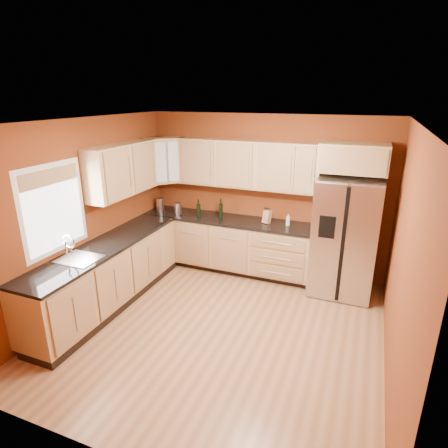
% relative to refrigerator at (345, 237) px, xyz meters
% --- Properties ---
extents(floor, '(4.00, 4.00, 0.00)m').
position_rel_refrigerator_xyz_m(floor, '(-1.35, -1.62, -0.89)').
color(floor, '#8F5C37').
rests_on(floor, ground).
extents(ceiling, '(4.00, 4.00, 0.00)m').
position_rel_refrigerator_xyz_m(ceiling, '(-1.35, -1.62, 1.71)').
color(ceiling, silver).
rests_on(ceiling, wall_back).
extents(wall_back, '(4.00, 0.04, 2.60)m').
position_rel_refrigerator_xyz_m(wall_back, '(-1.35, 0.38, 0.41)').
color(wall_back, maroon).
rests_on(wall_back, floor).
extents(wall_front, '(4.00, 0.04, 2.60)m').
position_rel_refrigerator_xyz_m(wall_front, '(-1.35, -3.62, 0.41)').
color(wall_front, maroon).
rests_on(wall_front, floor).
extents(wall_left, '(0.04, 4.00, 2.60)m').
position_rel_refrigerator_xyz_m(wall_left, '(-3.35, -1.62, 0.41)').
color(wall_left, maroon).
rests_on(wall_left, floor).
extents(wall_right, '(0.04, 4.00, 2.60)m').
position_rel_refrigerator_xyz_m(wall_right, '(0.65, -1.62, 0.41)').
color(wall_right, maroon).
rests_on(wall_right, floor).
extents(base_cabinets_back, '(2.90, 0.60, 0.88)m').
position_rel_refrigerator_xyz_m(base_cabinets_back, '(-1.90, 0.07, -0.45)').
color(base_cabinets_back, tan).
rests_on(base_cabinets_back, floor).
extents(base_cabinets_left, '(0.60, 2.80, 0.88)m').
position_rel_refrigerator_xyz_m(base_cabinets_left, '(-3.05, -1.62, -0.45)').
color(base_cabinets_left, tan).
rests_on(base_cabinets_left, floor).
extents(countertop_back, '(2.90, 0.62, 0.04)m').
position_rel_refrigerator_xyz_m(countertop_back, '(-1.90, 0.06, 0.01)').
color(countertop_back, black).
rests_on(countertop_back, base_cabinets_back).
extents(countertop_left, '(0.62, 2.80, 0.04)m').
position_rel_refrigerator_xyz_m(countertop_left, '(-3.04, -1.62, 0.01)').
color(countertop_left, black).
rests_on(countertop_left, base_cabinets_left).
extents(upper_cabinets_back, '(2.30, 0.33, 0.75)m').
position_rel_refrigerator_xyz_m(upper_cabinets_back, '(-1.60, 0.21, 0.94)').
color(upper_cabinets_back, tan).
rests_on(upper_cabinets_back, wall_back).
extents(upper_cabinets_left, '(0.33, 1.35, 0.75)m').
position_rel_refrigerator_xyz_m(upper_cabinets_left, '(-3.19, -0.90, 0.94)').
color(upper_cabinets_left, tan).
rests_on(upper_cabinets_left, wall_left).
extents(corner_upper_cabinet, '(0.67, 0.67, 0.75)m').
position_rel_refrigerator_xyz_m(corner_upper_cabinet, '(-3.02, 0.04, 0.94)').
color(corner_upper_cabinet, tan).
rests_on(corner_upper_cabinet, wall_back).
extents(over_fridge_cabinet, '(0.92, 0.60, 0.40)m').
position_rel_refrigerator_xyz_m(over_fridge_cabinet, '(0.00, 0.07, 1.16)').
color(over_fridge_cabinet, tan).
rests_on(over_fridge_cabinet, wall_back).
extents(refrigerator, '(0.90, 0.75, 1.78)m').
position_rel_refrigerator_xyz_m(refrigerator, '(0.00, 0.00, 0.00)').
color(refrigerator, silver).
rests_on(refrigerator, floor).
extents(window, '(0.03, 0.90, 1.00)m').
position_rel_refrigerator_xyz_m(window, '(-3.33, -2.12, 0.66)').
color(window, white).
rests_on(window, wall_left).
extents(sink_faucet, '(0.50, 0.42, 0.30)m').
position_rel_refrigerator_xyz_m(sink_faucet, '(-3.04, -2.12, 0.18)').
color(sink_faucet, silver).
rests_on(sink_faucet, countertop_left).
extents(canister_left, '(0.16, 0.16, 0.20)m').
position_rel_refrigerator_xyz_m(canister_left, '(-2.77, -0.01, 0.13)').
color(canister_left, silver).
rests_on(canister_left, countertop_back).
extents(canister_right, '(0.17, 0.17, 0.22)m').
position_rel_refrigerator_xyz_m(canister_right, '(-3.19, 0.10, 0.14)').
color(canister_right, silver).
rests_on(canister_right, countertop_back).
extents(wine_bottle_a, '(0.08, 0.08, 0.32)m').
position_rel_refrigerator_xyz_m(wine_bottle_a, '(-2.01, 0.09, 0.19)').
color(wine_bottle_a, black).
rests_on(wine_bottle_a, countertop_back).
extents(wine_bottle_b, '(0.09, 0.09, 0.30)m').
position_rel_refrigerator_xyz_m(wine_bottle_b, '(-2.37, -0.01, 0.18)').
color(wine_bottle_b, black).
rests_on(wine_bottle_b, countertop_back).
extents(knife_block, '(0.14, 0.13, 0.21)m').
position_rel_refrigerator_xyz_m(knife_block, '(-1.22, 0.10, 0.14)').
color(knife_block, '#AA7A52').
rests_on(knife_block, countertop_back).
extents(soap_dispenser, '(0.07, 0.07, 0.18)m').
position_rel_refrigerator_xyz_m(soap_dispenser, '(-0.88, 0.10, 0.12)').
color(soap_dispenser, silver).
rests_on(soap_dispenser, countertop_back).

